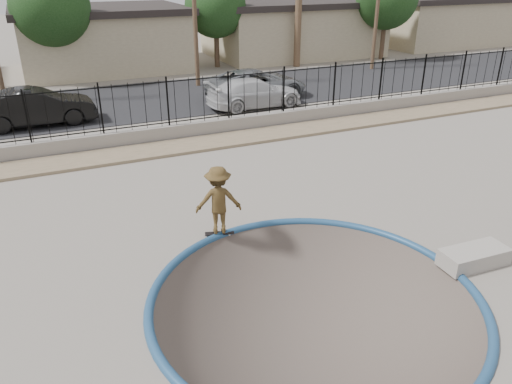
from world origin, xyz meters
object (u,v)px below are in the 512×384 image
Objects in this scene: concrete_ledge at (474,257)px; car_c at (255,93)px; skateboard at (220,233)px; car_d at (256,84)px; skater at (219,204)px; car_b at (37,107)px.

car_c is at bearing 85.94° from concrete_ledge.
car_d reaches higher than skateboard.
car_b is at bearing -57.39° from skater.
car_d is at bearing -102.55° from skater.
skateboard is (0.00, -0.00, -0.84)m from skater.
car_b is (-3.75, 12.10, -0.07)m from skater.
skater is 1.11× the size of concrete_ledge.
skater is 12.67m from car_b.
car_b is 9.74m from car_c.
car_d is (6.72, 12.66, 0.71)m from skateboard.
concrete_ledge is (4.88, -3.70, -0.69)m from skater.
car_b reaches higher than car_c.
concrete_ledge is at bearing 158.24° from skater.
car_d is (6.72, 12.66, -0.13)m from skater.
skater is at bearing 149.55° from car_c.
skateboard is 14.35m from car_d.
car_b is at bearing 81.60° from car_c.
skateboard is at bearing 150.65° from car_d.
car_d is at bearing -28.39° from car_c.
car_c is (5.93, 11.06, -0.18)m from skater.
car_c is (9.68, -1.04, -0.11)m from car_b.
concrete_ledge is 0.34× the size of car_c.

